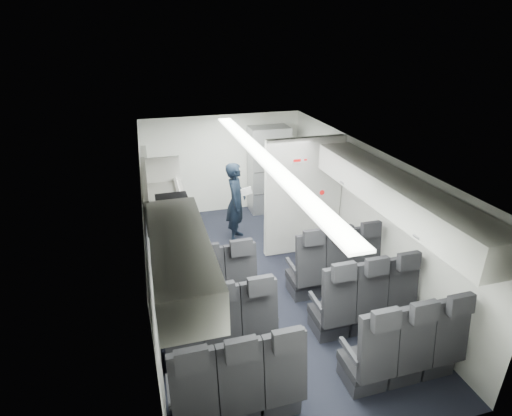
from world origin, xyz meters
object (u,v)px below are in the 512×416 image
seat_row_mid (295,318)px  carry_on_bag (172,205)px  seat_row_rear (325,370)px  seat_row_front (273,279)px  boarding_door (150,203)px  flight_attendant (236,202)px  galley_unit (269,170)px

seat_row_mid → carry_on_bag: bearing=147.6°
seat_row_mid → seat_row_rear: 0.90m
seat_row_front → seat_row_mid: bearing=-90.0°
seat_row_mid → boarding_door: boarding_door is taller
seat_row_front → flight_attendant: size_ratio=2.15×
seat_row_mid → seat_row_rear: same height
boarding_door → seat_row_mid: bearing=-61.2°
flight_attendant → carry_on_bag: 2.70m
seat_row_rear → galley_unit: galley_unit is taller
seat_row_front → seat_row_rear: (0.00, -1.80, 0.00)m
boarding_door → carry_on_bag: size_ratio=4.81×
galley_unit → flight_attendant: 1.54m
seat_row_rear → carry_on_bag: 2.62m
galley_unit → seat_row_front: bearing=-106.3°
boarding_door → seat_row_front: bearing=-51.8°
seat_row_mid → flight_attendant: flight_attendant is taller
seat_row_rear → flight_attendant: 3.93m
flight_attendant → carry_on_bag: (-1.30, -2.15, 1.00)m
seat_row_rear → galley_unit: (0.95, 5.05, 0.55)m
boarding_door → seat_row_rear: bearing=-67.1°
flight_attendant → carry_on_bag: bearing=171.1°
galley_unit → carry_on_bag: galley_unit is taller
seat_row_rear → galley_unit: 5.17m
seat_row_mid → flight_attendant: bearing=91.1°
carry_on_bag → flight_attendant: bearing=57.6°
galley_unit → flight_attendant: (-1.01, -1.14, -0.18)m
boarding_door → carry_on_bag: bearing=-82.5°
galley_unit → boarding_door: size_ratio=1.02×
seat_row_rear → boarding_door: 4.25m
seat_row_mid → galley_unit: galley_unit is taller
seat_row_mid → seat_row_rear: bearing=-90.0°
seat_row_rear → seat_row_mid: bearing=90.0°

